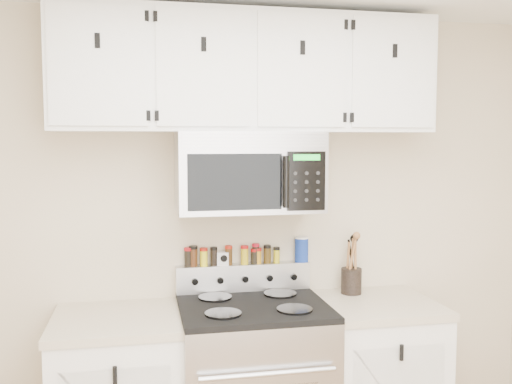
# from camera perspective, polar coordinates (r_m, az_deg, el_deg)

# --- Properties ---
(back_wall) EXTENTS (3.50, 0.01, 2.50)m
(back_wall) POSITION_cam_1_polar(r_m,az_deg,el_deg) (3.25, -1.37, -4.50)
(back_wall) COLOR #B9A88B
(back_wall) RESTS_ON floor
(base_cabinet_right) EXTENTS (0.64, 0.62, 0.92)m
(base_cabinet_right) POSITION_cam_1_polar(r_m,az_deg,el_deg) (3.39, 11.77, -18.10)
(base_cabinet_right) COLOR white
(base_cabinet_right) RESTS_ON floor
(microwave) EXTENTS (0.76, 0.44, 0.42)m
(microwave) POSITION_cam_1_polar(r_m,az_deg,el_deg) (3.02, -0.74, 2.03)
(microwave) COLOR #9E9EA3
(microwave) RESTS_ON back_wall
(upper_cabinets) EXTENTS (2.00, 0.35, 0.62)m
(upper_cabinets) POSITION_cam_1_polar(r_m,az_deg,el_deg) (3.06, -0.85, 11.82)
(upper_cabinets) COLOR white
(upper_cabinets) RESTS_ON back_wall
(utensil_crock) EXTENTS (0.12, 0.12, 0.34)m
(utensil_crock) POSITION_cam_1_polar(r_m,az_deg,el_deg) (3.35, 9.51, -8.56)
(utensil_crock) COLOR black
(utensil_crock) RESTS_ON base_cabinet_right
(kitchen_timer) EXTENTS (0.08, 0.07, 0.07)m
(kitchen_timer) POSITION_cam_1_polar(r_m,az_deg,el_deg) (3.22, -3.29, -6.65)
(kitchen_timer) COLOR white
(kitchen_timer) RESTS_ON range
(salt_canister) EXTENTS (0.08, 0.08, 0.14)m
(salt_canister) POSITION_cam_1_polar(r_m,az_deg,el_deg) (3.30, 4.58, -5.71)
(salt_canister) COLOR navy
(salt_canister) RESTS_ON range
(spice_jar_0) EXTENTS (0.05, 0.05, 0.11)m
(spice_jar_0) POSITION_cam_1_polar(r_m,az_deg,el_deg) (3.19, -6.80, -6.47)
(spice_jar_0) COLOR black
(spice_jar_0) RESTS_ON range
(spice_jar_1) EXTENTS (0.05, 0.05, 0.11)m
(spice_jar_1) POSITION_cam_1_polar(r_m,az_deg,el_deg) (3.19, -6.29, -6.38)
(spice_jar_1) COLOR #432310
(spice_jar_1) RESTS_ON range
(spice_jar_2) EXTENTS (0.04, 0.04, 0.10)m
(spice_jar_2) POSITION_cam_1_polar(r_m,az_deg,el_deg) (3.20, -5.24, -6.47)
(spice_jar_2) COLOR yellow
(spice_jar_2) RESTS_ON range
(spice_jar_3) EXTENTS (0.04, 0.04, 0.10)m
(spice_jar_3) POSITION_cam_1_polar(r_m,az_deg,el_deg) (3.21, -4.24, -6.41)
(spice_jar_3) COLOR black
(spice_jar_3) RESTS_ON range
(spice_jar_4) EXTENTS (0.04, 0.04, 0.11)m
(spice_jar_4) POSITION_cam_1_polar(r_m,az_deg,el_deg) (3.22, -2.75, -6.32)
(spice_jar_4) COLOR #3F270F
(spice_jar_4) RESTS_ON range
(spice_jar_5) EXTENTS (0.04, 0.04, 0.11)m
(spice_jar_5) POSITION_cam_1_polar(r_m,az_deg,el_deg) (3.23, -1.15, -6.29)
(spice_jar_5) COLOR gold
(spice_jar_5) RESTS_ON range
(spice_jar_6) EXTENTS (0.04, 0.04, 0.09)m
(spice_jar_6) POSITION_cam_1_polar(r_m,az_deg,el_deg) (3.25, -0.16, -6.42)
(spice_jar_6) COLOR black
(spice_jar_6) RESTS_ON range
(spice_jar_7) EXTENTS (0.04, 0.04, 0.11)m
(spice_jar_7) POSITION_cam_1_polar(r_m,az_deg,el_deg) (3.24, -0.02, -6.17)
(spice_jar_7) COLOR black
(spice_jar_7) RESTS_ON range
(spice_jar_8) EXTENTS (0.04, 0.04, 0.09)m
(spice_jar_8) POSITION_cam_1_polar(r_m,az_deg,el_deg) (3.25, 0.17, -6.38)
(spice_jar_8) COLOR #C08616
(spice_jar_8) RESTS_ON range
(spice_jar_9) EXTENTS (0.04, 0.04, 0.10)m
(spice_jar_9) POSITION_cam_1_polar(r_m,az_deg,el_deg) (3.26, 1.14, -6.22)
(spice_jar_9) COLOR #433110
(spice_jar_9) RESTS_ON range
(spice_jar_10) EXTENTS (0.04, 0.04, 0.09)m
(spice_jar_10) POSITION_cam_1_polar(r_m,az_deg,el_deg) (3.27, 2.07, -6.30)
(spice_jar_10) COLOR gold
(spice_jar_10) RESTS_ON range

